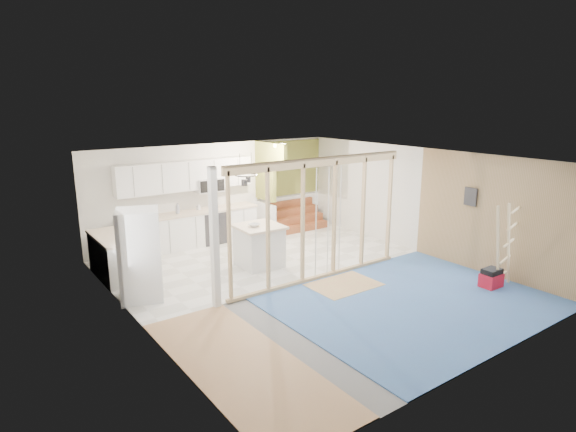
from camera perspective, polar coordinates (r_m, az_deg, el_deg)
room at (r=9.76m, az=2.31°, el=-0.71°), size 7.01×8.01×2.61m
floor_overlays at (r=10.24m, az=2.36°, el=-7.59°), size 7.00×8.00×0.03m
stud_frame at (r=9.56m, az=1.31°, el=0.70°), size 4.66×0.14×2.60m
base_cabinets at (r=12.05m, az=-13.81°, el=-2.40°), size 4.45×2.24×0.93m
upper_cabinets at (r=12.46m, az=-11.68°, el=4.62°), size 3.60×0.41×0.85m
green_partition at (r=13.89m, az=-0.32°, el=2.15°), size 2.25×1.51×2.60m
pot_rack at (r=10.98m, az=-5.02°, el=4.58°), size 0.52×0.52×0.72m
sheathing_panel at (r=11.05m, az=23.39°, el=-0.13°), size 0.02×4.00×2.60m
electrical_panel at (r=11.25m, az=20.83°, el=2.16°), size 0.04×0.30×0.40m
ceiling_light at (r=12.75m, az=-0.99°, el=8.37°), size 0.32×0.32×0.08m
fridge at (r=9.45m, az=-17.09°, el=-4.47°), size 0.99×0.95×1.76m
island at (r=10.93m, az=-3.45°, el=-3.59°), size 1.02×1.02×0.97m
bowl at (r=10.71m, az=-4.02°, el=-1.08°), size 0.33×0.33×0.06m
soap_bottle_a at (r=12.33m, az=-12.97°, el=0.89°), size 0.13×0.13×0.27m
soap_bottle_b at (r=12.66m, az=-10.58°, el=1.11°), size 0.10×0.10×0.17m
toolbox at (r=10.64m, az=22.95°, el=-6.84°), size 0.43×0.32×0.40m
ladder at (r=10.54m, az=24.29°, el=-3.16°), size 0.94×0.08×1.74m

